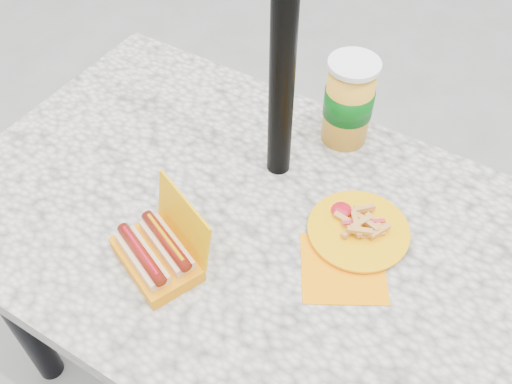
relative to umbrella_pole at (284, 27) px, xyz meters
The scene contains 6 objects.
ground 1.11m from the umbrella_pole, 90.00° to the right, with size 60.00×60.00×0.00m, color slate.
picnic_table 0.49m from the umbrella_pole, 90.00° to the right, with size 1.20×0.80×0.75m.
umbrella_pole is the anchor object (origin of this frame).
hotdog_box 0.47m from the umbrella_pole, 101.10° to the right, with size 0.21×0.19×0.14m.
fries_plate 0.42m from the umbrella_pole, 20.09° to the right, with size 0.22×0.30×0.04m.
soda_cup 0.30m from the umbrella_pole, 63.43° to the left, with size 0.11×0.11×0.21m.
Camera 1 is at (0.41, -0.60, 1.65)m, focal length 40.00 mm.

